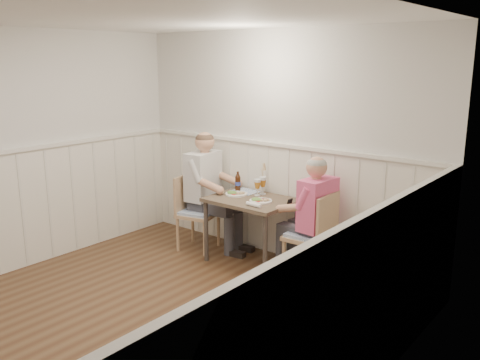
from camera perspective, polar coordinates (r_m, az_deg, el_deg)
The scene contains 16 objects.
ground_plane at distance 4.67m, azimuth -12.25°, elevation -15.91°, with size 4.50×4.50×0.00m, color #472A19.
room_shell at distance 4.16m, azimuth -13.28°, elevation 2.70°, with size 4.04×4.54×2.60m.
wainscot at distance 4.81m, azimuth -6.29°, elevation -5.82°, with size 4.00×4.49×1.34m.
dining_table at distance 5.71m, azimuth 1.26°, elevation -3.06°, with size 0.93×0.70×0.75m.
chair_right at distance 5.33m, azimuth 8.38°, elevation -5.93°, with size 0.46×0.46×0.95m.
chair_left at distance 6.20m, azimuth -5.20°, elevation -3.30°, with size 0.52×0.52×0.91m.
man_in_pink at distance 5.36m, azimuth 8.26°, elevation -5.31°, with size 0.64×0.45×1.34m.
diner_cream at distance 6.21m, azimuth -3.78°, elevation -2.11°, with size 0.71×0.49×1.45m.
plate_man at distance 5.55m, azimuth 2.25°, elevation -2.25°, with size 0.25×0.25×0.06m.
plate_diner at distance 5.83m, azimuth -0.56°, elevation -1.48°, with size 0.26×0.26×0.06m.
beer_glass_a at distance 5.83m, azimuth 2.57°, elevation -0.30°, with size 0.08×0.08×0.21m.
beer_glass_b at distance 5.77m, azimuth 1.97°, elevation -0.52°, with size 0.08×0.08×0.19m.
beer_bottle at distance 5.98m, azimuth -0.25°, elevation -0.26°, with size 0.07×0.07×0.23m.
rolled_napkin at distance 5.36m, azimuth 1.55°, elevation -2.79°, with size 0.19×0.05×0.04m.
grass_vase at distance 5.92m, azimuth 2.50°, elevation 0.20°, with size 0.04×0.04×0.37m.
gingham_mat at distance 5.97m, azimuth 0.58°, elevation -1.28°, with size 0.32×0.27×0.01m.
Camera 1 is at (3.23, -2.51, 2.26)m, focal length 38.00 mm.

